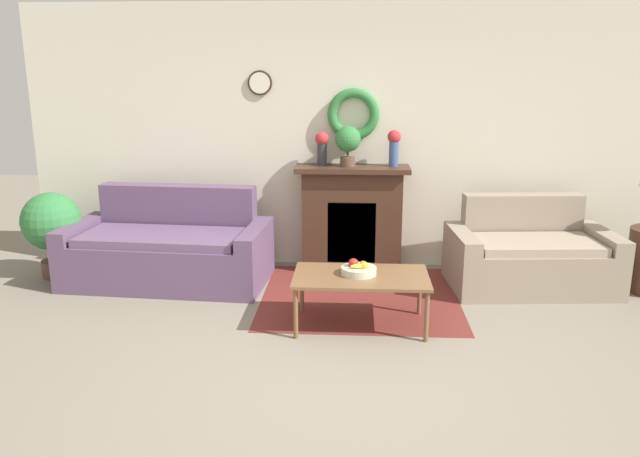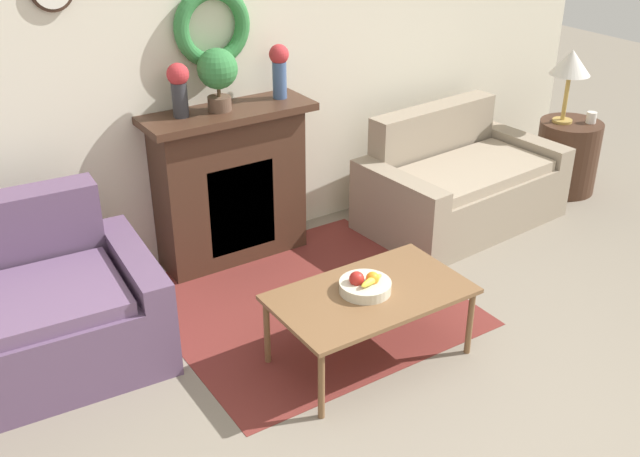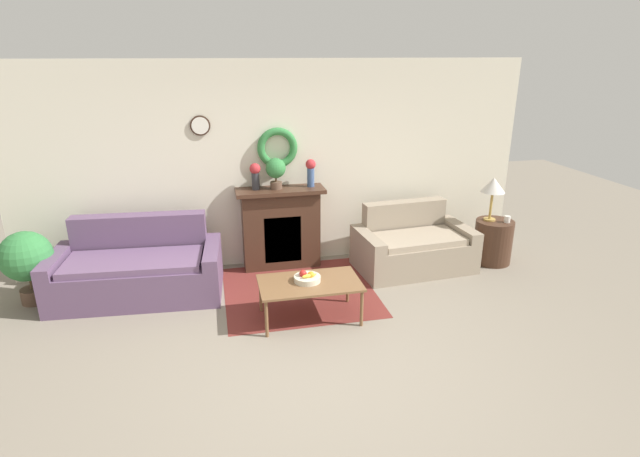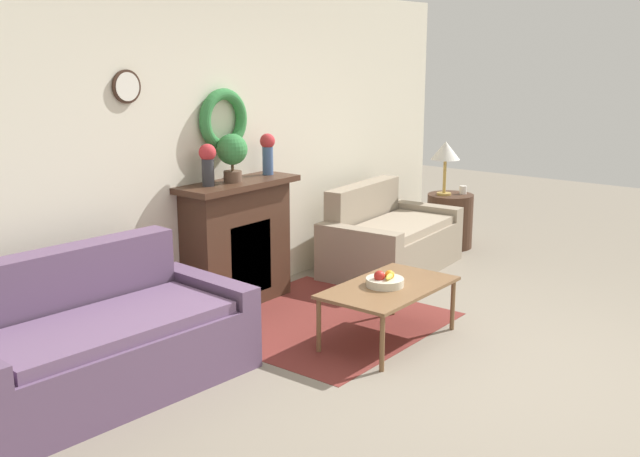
{
  "view_description": "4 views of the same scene",
  "coord_description": "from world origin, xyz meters",
  "px_view_note": "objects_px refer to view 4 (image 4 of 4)",
  "views": [
    {
      "loc": [
        0.03,
        -3.81,
        2.06
      ],
      "look_at": [
        -0.28,
        1.45,
        0.7
      ],
      "focal_mm": 35.0,
      "sensor_mm": 36.0,
      "label": 1
    },
    {
      "loc": [
        -2.06,
        -1.8,
        2.63
      ],
      "look_at": [
        -0.07,
        1.26,
        0.75
      ],
      "focal_mm": 42.0,
      "sensor_mm": 36.0,
      "label": 2
    },
    {
      "loc": [
        -0.86,
        -3.79,
        2.77
      ],
      "look_at": [
        0.28,
        1.37,
        0.9
      ],
      "focal_mm": 28.0,
      "sensor_mm": 36.0,
      "label": 3
    },
    {
      "loc": [
        -4.48,
        -1.94,
        2.18
      ],
      "look_at": [
        -0.14,
        1.47,
        0.85
      ],
      "focal_mm": 42.0,
      "sensor_mm": 36.0,
      "label": 4
    }
  ],
  "objects_px": {
    "fruit_bowl": "(385,281)",
    "vase_on_mantel_right": "(268,151)",
    "side_table_by_loveseat": "(450,221)",
    "couch_left": "(97,344)",
    "coffee_table": "(389,290)",
    "potted_plant_on_mantel": "(232,152)",
    "vase_on_mantel_left": "(208,161)",
    "mug": "(463,190)",
    "loveseat_right": "(389,240)",
    "fireplace": "(237,243)",
    "table_lamp": "(446,152)"
  },
  "relations": [
    {
      "from": "side_table_by_loveseat",
      "to": "mug",
      "type": "distance_m",
      "value": 0.38
    },
    {
      "from": "fruit_bowl",
      "to": "mug",
      "type": "distance_m",
      "value": 3.05
    },
    {
      "from": "fireplace",
      "to": "mug",
      "type": "height_order",
      "value": "fireplace"
    },
    {
      "from": "couch_left",
      "to": "fruit_bowl",
      "type": "distance_m",
      "value": 2.12
    },
    {
      "from": "loveseat_right",
      "to": "fruit_bowl",
      "type": "height_order",
      "value": "loveseat_right"
    },
    {
      "from": "couch_left",
      "to": "fruit_bowl",
      "type": "height_order",
      "value": "couch_left"
    },
    {
      "from": "fruit_bowl",
      "to": "vase_on_mantel_left",
      "type": "relative_size",
      "value": 0.84
    },
    {
      "from": "table_lamp",
      "to": "potted_plant_on_mantel",
      "type": "distance_m",
      "value": 2.91
    },
    {
      "from": "side_table_by_loveseat",
      "to": "mug",
      "type": "xyz_separation_m",
      "value": [
        0.12,
        -0.09,
        0.35
      ]
    },
    {
      "from": "table_lamp",
      "to": "vase_on_mantel_left",
      "type": "xyz_separation_m",
      "value": [
        -3.12,
        0.46,
        0.22
      ]
    },
    {
      "from": "couch_left",
      "to": "potted_plant_on_mantel",
      "type": "height_order",
      "value": "potted_plant_on_mantel"
    },
    {
      "from": "side_table_by_loveseat",
      "to": "couch_left",
      "type": "bearing_deg",
      "value": 179.67
    },
    {
      "from": "couch_left",
      "to": "vase_on_mantel_left",
      "type": "height_order",
      "value": "vase_on_mantel_left"
    },
    {
      "from": "table_lamp",
      "to": "vase_on_mantel_right",
      "type": "xyz_separation_m",
      "value": [
        -2.4,
        0.46,
        0.23
      ]
    },
    {
      "from": "table_lamp",
      "to": "vase_on_mantel_right",
      "type": "distance_m",
      "value": 2.45
    },
    {
      "from": "vase_on_mantel_right",
      "to": "potted_plant_on_mantel",
      "type": "xyz_separation_m",
      "value": [
        -0.46,
        -0.02,
        0.04
      ]
    },
    {
      "from": "fireplace",
      "to": "table_lamp",
      "type": "relative_size",
      "value": 1.94
    },
    {
      "from": "fruit_bowl",
      "to": "table_lamp",
      "type": "height_order",
      "value": "table_lamp"
    },
    {
      "from": "mug",
      "to": "potted_plant_on_mantel",
      "type": "relative_size",
      "value": 0.22
    },
    {
      "from": "vase_on_mantel_left",
      "to": "vase_on_mantel_right",
      "type": "relative_size",
      "value": 0.94
    },
    {
      "from": "vase_on_mantel_right",
      "to": "fireplace",
      "type": "bearing_deg",
      "value": -179.23
    },
    {
      "from": "fireplace",
      "to": "mug",
      "type": "bearing_deg",
      "value": -11.3
    },
    {
      "from": "table_lamp",
      "to": "potted_plant_on_mantel",
      "type": "relative_size",
      "value": 1.47
    },
    {
      "from": "couch_left",
      "to": "loveseat_right",
      "type": "xyz_separation_m",
      "value": [
        3.51,
        0.04,
        -0.02
      ]
    },
    {
      "from": "loveseat_right",
      "to": "potted_plant_on_mantel",
      "type": "distance_m",
      "value": 2.1
    },
    {
      "from": "coffee_table",
      "to": "potted_plant_on_mantel",
      "type": "xyz_separation_m",
      "value": [
        -0.14,
        1.48,
        0.94
      ]
    },
    {
      "from": "loveseat_right",
      "to": "vase_on_mantel_right",
      "type": "relative_size",
      "value": 4.32
    },
    {
      "from": "table_lamp",
      "to": "mug",
      "type": "xyz_separation_m",
      "value": [
        0.18,
        -0.14,
        -0.43
      ]
    },
    {
      "from": "coffee_table",
      "to": "vase_on_mantel_right",
      "type": "relative_size",
      "value": 2.99
    },
    {
      "from": "side_table_by_loveseat",
      "to": "vase_on_mantel_left",
      "type": "bearing_deg",
      "value": 170.84
    },
    {
      "from": "loveseat_right",
      "to": "vase_on_mantel_left",
      "type": "height_order",
      "value": "vase_on_mantel_left"
    },
    {
      "from": "fruit_bowl",
      "to": "mug",
      "type": "bearing_deg",
      "value": 16.73
    },
    {
      "from": "couch_left",
      "to": "vase_on_mantel_left",
      "type": "xyz_separation_m",
      "value": [
        1.49,
        0.49,
        0.98
      ]
    },
    {
      "from": "vase_on_mantel_right",
      "to": "coffee_table",
      "type": "bearing_deg",
      "value": -102.12
    },
    {
      "from": "fruit_bowl",
      "to": "vase_on_mantel_right",
      "type": "bearing_deg",
      "value": 76.92
    },
    {
      "from": "side_table_by_loveseat",
      "to": "loveseat_right",
      "type": "bearing_deg",
      "value": 176.85
    },
    {
      "from": "fireplace",
      "to": "side_table_by_loveseat",
      "type": "distance_m",
      "value": 2.93
    },
    {
      "from": "fireplace",
      "to": "loveseat_right",
      "type": "xyz_separation_m",
      "value": [
        1.72,
        -0.44,
        -0.25
      ]
    },
    {
      "from": "coffee_table",
      "to": "table_lamp",
      "type": "bearing_deg",
      "value": 20.97
    },
    {
      "from": "loveseat_right",
      "to": "fruit_bowl",
      "type": "distance_m",
      "value": 1.95
    },
    {
      "from": "couch_left",
      "to": "vase_on_mantel_right",
      "type": "distance_m",
      "value": 2.47
    },
    {
      "from": "couch_left",
      "to": "mug",
      "type": "relative_size",
      "value": 22.17
    },
    {
      "from": "coffee_table",
      "to": "potted_plant_on_mantel",
      "type": "distance_m",
      "value": 1.76
    },
    {
      "from": "table_lamp",
      "to": "mug",
      "type": "relative_size",
      "value": 6.59
    },
    {
      "from": "vase_on_mantel_left",
      "to": "fireplace",
      "type": "bearing_deg",
      "value": -1.02
    },
    {
      "from": "potted_plant_on_mantel",
      "to": "coffee_table",
      "type": "bearing_deg",
      "value": -84.63
    },
    {
      "from": "couch_left",
      "to": "coffee_table",
      "type": "xyz_separation_m",
      "value": [
        1.89,
        -1.02,
        0.08
      ]
    },
    {
      "from": "side_table_by_loveseat",
      "to": "vase_on_mantel_right",
      "type": "xyz_separation_m",
      "value": [
        -2.46,
        0.51,
        1.01
      ]
    },
    {
      "from": "mug",
      "to": "vase_on_mantel_left",
      "type": "relative_size",
      "value": 0.26
    },
    {
      "from": "coffee_table",
      "to": "fruit_bowl",
      "type": "bearing_deg",
      "value": 131.06
    }
  ]
}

